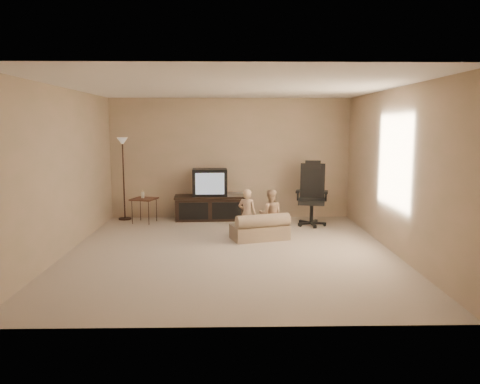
# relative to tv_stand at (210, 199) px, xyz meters

# --- Properties ---
(floor) EXTENTS (5.50, 5.50, 0.00)m
(floor) POSITION_rel_tv_stand_xyz_m (0.41, -2.49, -0.44)
(floor) COLOR #B3A28E
(floor) RESTS_ON ground
(room_shell) EXTENTS (5.50, 5.50, 5.50)m
(room_shell) POSITION_rel_tv_stand_xyz_m (0.41, -2.49, 1.08)
(room_shell) COLOR white
(room_shell) RESTS_ON floor
(tv_stand) EXTENTS (1.50, 0.61, 1.06)m
(tv_stand) POSITION_rel_tv_stand_xyz_m (0.00, 0.00, 0.00)
(tv_stand) COLOR black
(tv_stand) RESTS_ON floor
(office_chair) EXTENTS (0.69, 0.72, 1.26)m
(office_chair) POSITION_rel_tv_stand_xyz_m (2.01, -0.56, 0.01)
(office_chair) COLOR black
(office_chair) RESTS_ON floor
(side_table) EXTENTS (0.55, 0.55, 0.67)m
(side_table) POSITION_rel_tv_stand_xyz_m (-1.31, -0.28, 0.04)
(side_table) COLOR brown
(side_table) RESTS_ON floor
(floor_lamp) EXTENTS (0.26, 0.26, 1.70)m
(floor_lamp) POSITION_rel_tv_stand_xyz_m (-1.78, 0.06, 0.80)
(floor_lamp) COLOR black
(floor_lamp) RESTS_ON floor
(child_sofa) EXTENTS (1.05, 0.78, 0.46)m
(child_sofa) POSITION_rel_tv_stand_xyz_m (0.93, -1.74, -0.25)
(child_sofa) COLOR tan
(child_sofa) RESTS_ON floor
(toddler_left) EXTENTS (0.38, 0.32, 0.87)m
(toddler_left) POSITION_rel_tv_stand_xyz_m (0.70, -1.68, -0.01)
(toddler_left) COLOR tan
(toddler_left) RESTS_ON floor
(toddler_right) EXTENTS (0.42, 0.24, 0.85)m
(toddler_right) POSITION_rel_tv_stand_xyz_m (1.10, -1.64, -0.01)
(toddler_right) COLOR tan
(toddler_right) RESTS_ON floor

